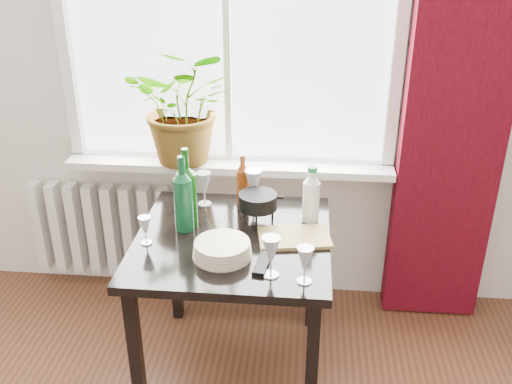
# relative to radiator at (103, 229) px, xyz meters

# --- Properties ---
(window) EXTENTS (1.72, 0.08, 1.62)m
(window) POSITION_rel_radiator_xyz_m (0.75, 0.04, 1.22)
(window) COLOR white
(window) RESTS_ON ground
(windowsill) EXTENTS (1.72, 0.20, 0.04)m
(windowsill) POSITION_rel_radiator_xyz_m (0.75, -0.03, 0.44)
(windowsill) COLOR silver
(windowsill) RESTS_ON ground
(curtain) EXTENTS (0.50, 0.12, 2.56)m
(curtain) POSITION_rel_radiator_xyz_m (1.87, -0.06, 0.92)
(curtain) COLOR #37050D
(curtain) RESTS_ON ground
(radiator) EXTENTS (0.80, 0.10, 0.55)m
(radiator) POSITION_rel_radiator_xyz_m (0.00, 0.00, 0.00)
(radiator) COLOR silver
(radiator) RESTS_ON ground
(table) EXTENTS (0.85, 0.85, 0.74)m
(table) POSITION_rel_radiator_xyz_m (0.85, -0.63, 0.27)
(table) COLOR black
(table) RESTS_ON ground
(potted_plant) EXTENTS (0.57, 0.50, 0.61)m
(potted_plant) POSITION_rel_radiator_xyz_m (0.54, -0.04, 0.77)
(potted_plant) COLOR #337820
(potted_plant) RESTS_ON windowsill
(wine_bottle_left) EXTENTS (0.10, 0.10, 0.36)m
(wine_bottle_left) POSITION_rel_radiator_xyz_m (0.63, -0.58, 0.54)
(wine_bottle_left) COLOR #0D4522
(wine_bottle_left) RESTS_ON table
(wine_bottle_right) EXTENTS (0.11, 0.11, 0.38)m
(wine_bottle_right) POSITION_rel_radiator_xyz_m (0.64, -0.54, 0.55)
(wine_bottle_right) COLOR #0C400C
(wine_bottle_right) RESTS_ON table
(bottle_amber) EXTENTS (0.06, 0.06, 0.26)m
(bottle_amber) POSITION_rel_radiator_xyz_m (0.86, -0.30, 0.49)
(bottle_amber) COLOR maroon
(bottle_amber) RESTS_ON table
(cleaning_bottle) EXTENTS (0.09, 0.09, 0.27)m
(cleaning_bottle) POSITION_rel_radiator_xyz_m (1.19, -0.45, 0.49)
(cleaning_bottle) COLOR white
(cleaning_bottle) RESTS_ON table
(wineglass_front_right) EXTENTS (0.08, 0.08, 0.17)m
(wineglass_front_right) POSITION_rel_radiator_xyz_m (1.04, -0.92, 0.45)
(wineglass_front_right) COLOR #B4BEC2
(wineglass_front_right) RESTS_ON table
(wineglass_far_right) EXTENTS (0.08, 0.08, 0.16)m
(wineglass_far_right) POSITION_rel_radiator_xyz_m (1.17, -0.95, 0.44)
(wineglass_far_right) COLOR silver
(wineglass_far_right) RESTS_ON table
(wineglass_back_center) EXTENTS (0.09, 0.09, 0.20)m
(wineglass_back_center) POSITION_rel_radiator_xyz_m (0.91, -0.34, 0.46)
(wineglass_back_center) COLOR silver
(wineglass_back_center) RESTS_ON table
(wineglass_back_left) EXTENTS (0.08, 0.08, 0.17)m
(wineglass_back_left) POSITION_rel_radiator_xyz_m (0.67, -0.33, 0.45)
(wineglass_back_left) COLOR silver
(wineglass_back_left) RESTS_ON table
(wineglass_front_left) EXTENTS (0.06, 0.06, 0.13)m
(wineglass_front_left) POSITION_rel_radiator_xyz_m (0.49, -0.72, 0.43)
(wineglass_front_left) COLOR silver
(wineglass_front_left) RESTS_ON table
(plate_stack) EXTENTS (0.28, 0.28, 0.07)m
(plate_stack) POSITION_rel_radiator_xyz_m (0.83, -0.79, 0.39)
(plate_stack) COLOR beige
(plate_stack) RESTS_ON table
(fondue_pot) EXTENTS (0.25, 0.23, 0.14)m
(fondue_pot) POSITION_rel_radiator_xyz_m (0.95, -0.47, 0.43)
(fondue_pot) COLOR black
(fondue_pot) RESTS_ON table
(tv_remote) EXTENTS (0.07, 0.17, 0.02)m
(tv_remote) POSITION_rel_radiator_xyz_m (1.00, -0.85, 0.37)
(tv_remote) COLOR black
(tv_remote) RESTS_ON table
(cutting_board) EXTENTS (0.34, 0.25, 0.02)m
(cutting_board) POSITION_rel_radiator_xyz_m (1.12, -0.63, 0.37)
(cutting_board) COLOR #9A8045
(cutting_board) RESTS_ON table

